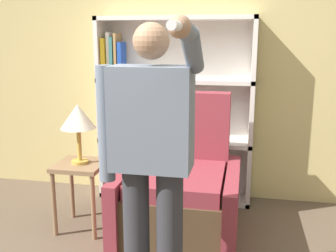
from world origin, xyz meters
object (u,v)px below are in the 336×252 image
at_px(bookcase, 160,114).
at_px(side_table, 81,176).
at_px(armchair, 180,192).
at_px(person_standing, 151,156).
at_px(table_lamp, 78,118).

bearing_deg(bookcase, side_table, -121.19).
xyz_separation_m(armchair, side_table, (-0.81, -0.09, 0.11)).
xyz_separation_m(bookcase, side_table, (-0.49, -0.81, -0.38)).
bearing_deg(bookcase, armchair, -65.46).
height_order(armchair, person_standing, person_standing).
bearing_deg(bookcase, person_standing, -79.08).
relative_size(armchair, side_table, 1.96).
height_order(bookcase, side_table, bookcase).
relative_size(armchair, person_standing, 0.68).
height_order(bookcase, table_lamp, bookcase).
xyz_separation_m(bookcase, armchair, (0.33, -0.71, -0.49)).
bearing_deg(armchair, table_lamp, -173.64).
height_order(person_standing, table_lamp, person_standing).
bearing_deg(side_table, armchair, 6.36).
relative_size(bookcase, table_lamp, 3.65).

